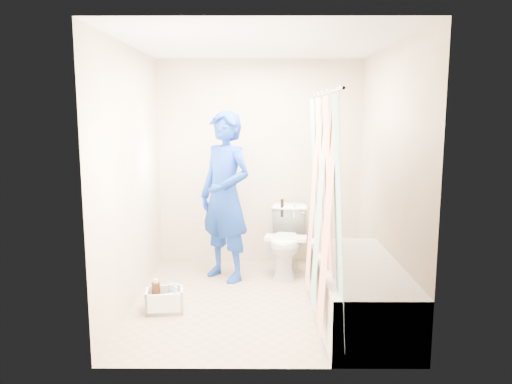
{
  "coord_description": "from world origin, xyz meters",
  "views": [
    {
      "loc": [
        -0.02,
        -4.59,
        1.8
      ],
      "look_at": [
        -0.04,
        0.42,
        0.99
      ],
      "focal_mm": 35.0,
      "sensor_mm": 36.0,
      "label": 1
    }
  ],
  "objects_px": {
    "toilet": "(287,241)",
    "plumber": "(225,197)",
    "cleaning_caddy": "(166,301)",
    "bathtub": "(358,289)"
  },
  "relations": [
    {
      "from": "toilet",
      "to": "cleaning_caddy",
      "type": "bearing_deg",
      "value": -127.7
    },
    {
      "from": "toilet",
      "to": "plumber",
      "type": "height_order",
      "value": "plumber"
    },
    {
      "from": "plumber",
      "to": "cleaning_caddy",
      "type": "relative_size",
      "value": 4.91
    },
    {
      "from": "bathtub",
      "to": "toilet",
      "type": "distance_m",
      "value": 1.37
    },
    {
      "from": "bathtub",
      "to": "plumber",
      "type": "bearing_deg",
      "value": 138.75
    },
    {
      "from": "plumber",
      "to": "bathtub",
      "type": "bearing_deg",
      "value": -0.77
    },
    {
      "from": "toilet",
      "to": "cleaning_caddy",
      "type": "relative_size",
      "value": 2.01
    },
    {
      "from": "bathtub",
      "to": "toilet",
      "type": "xyz_separation_m",
      "value": [
        -0.55,
        1.25,
        0.1
      ]
    },
    {
      "from": "bathtub",
      "to": "cleaning_caddy",
      "type": "bearing_deg",
      "value": 174.52
    },
    {
      "from": "cleaning_caddy",
      "to": "toilet",
      "type": "bearing_deg",
      "value": 34.93
    }
  ]
}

